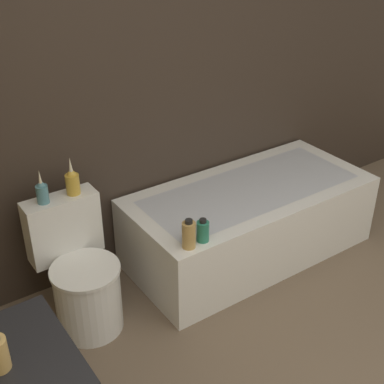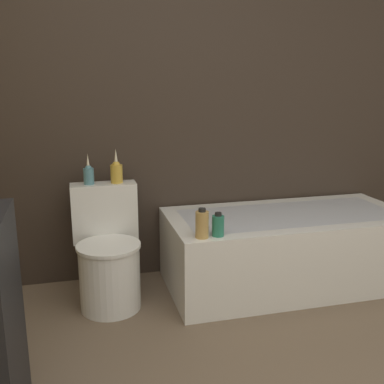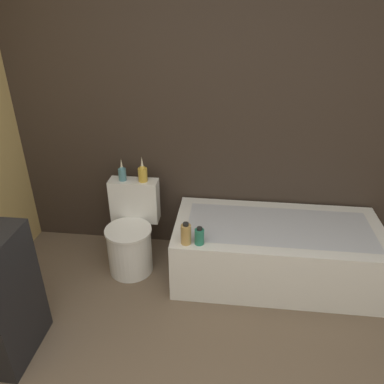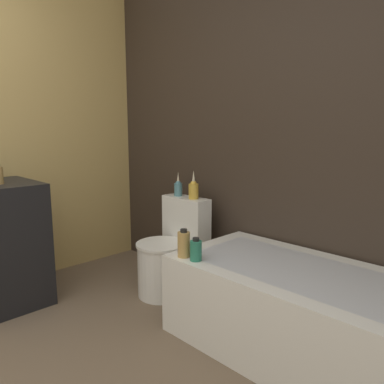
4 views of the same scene
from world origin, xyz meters
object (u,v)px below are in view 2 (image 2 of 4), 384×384
vase_gold (89,174)px  shampoo_bottle_short (218,225)px  bathtub (287,248)px  vase_silver (116,171)px  shampoo_bottle_tall (202,224)px  toilet (108,257)px

vase_gold → shampoo_bottle_short: bearing=-35.7°
bathtub → vase_silver: bearing=169.9°
vase_gold → shampoo_bottle_short: (0.69, -0.50, -0.24)m
vase_gold → vase_silver: 0.17m
bathtub → shampoo_bottle_short: size_ratio=11.71×
bathtub → shampoo_bottle_tall: (-0.70, -0.31, 0.32)m
vase_silver → shampoo_bottle_tall: (0.42, -0.51, -0.23)m
bathtub → shampoo_bottle_tall: 0.83m
vase_silver → shampoo_bottle_short: (0.52, -0.50, -0.25)m
vase_silver → shampoo_bottle_tall: bearing=-50.0°
vase_silver → shampoo_bottle_short: vase_silver is taller
shampoo_bottle_short → vase_gold: bearing=144.3°
vase_gold → shampoo_bottle_short: size_ratio=1.39×
toilet → vase_gold: size_ratio=3.78×
vase_silver → shampoo_bottle_tall: 0.70m
bathtub → shampoo_bottle_short: (-0.60, -0.30, 0.31)m
toilet → shampoo_bottle_tall: size_ratio=4.21×
shampoo_bottle_tall → shampoo_bottle_short: 0.10m
shampoo_bottle_tall → shampoo_bottle_short: bearing=3.6°
toilet → vase_silver: vase_silver is taller
toilet → vase_gold: vase_gold is taller
toilet → bathtub: bearing=-0.9°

